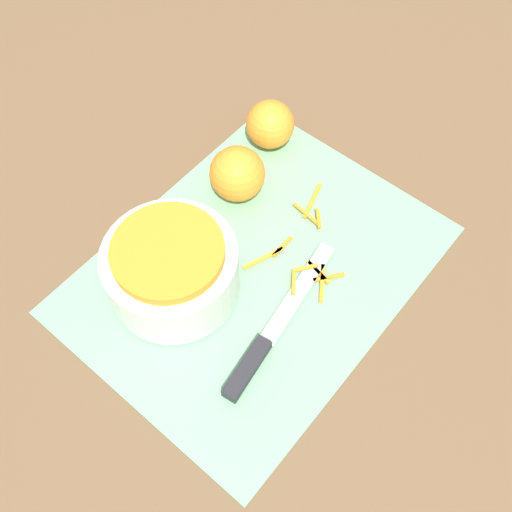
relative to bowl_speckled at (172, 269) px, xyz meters
The scene contains 7 objects.
ground_plane 0.12m from the bowl_speckled, 35.44° to the right, with size 4.00×4.00×0.00m, color brown.
cutting_board 0.12m from the bowl_speckled, 35.44° to the right, with size 0.48×0.37×0.01m.
bowl_speckled is the anchor object (origin of this frame).
knife 0.15m from the bowl_speckled, 87.33° to the right, with size 0.25×0.06×0.02m.
orange_left 0.28m from the bowl_speckled, 13.20° to the left, with size 0.07×0.07×0.07m.
orange_right 0.18m from the bowl_speckled, 12.86° to the left, with size 0.08×0.08×0.08m.
peel_pile 0.19m from the bowl_speckled, 32.61° to the right, with size 0.18×0.12×0.01m.
Camera 1 is at (-0.31, -0.26, 0.70)m, focal length 42.00 mm.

